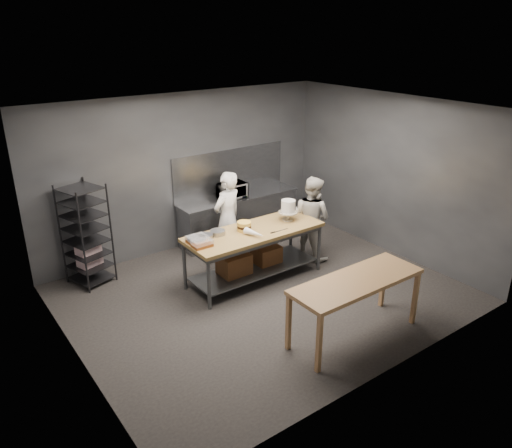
{
  "coord_description": "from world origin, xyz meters",
  "views": [
    {
      "loc": [
        -4.33,
        -5.74,
        4.16
      ],
      "look_at": [
        0.18,
        0.46,
        1.05
      ],
      "focal_mm": 35.0,
      "sensor_mm": 36.0,
      "label": 1
    }
  ],
  "objects": [
    {
      "name": "back_counter",
      "position": [
        1.0,
        2.18,
        0.45
      ],
      "size": [
        2.6,
        0.6,
        0.9
      ],
      "color": "slate",
      "rests_on": "ground"
    },
    {
      "name": "cake_pans",
      "position": [
        -0.66,
        0.69,
        0.96
      ],
      "size": [
        0.7,
        0.33,
        0.07
      ],
      "color": "gray",
      "rests_on": "work_table"
    },
    {
      "name": "splashback_panel",
      "position": [
        1.0,
        2.48,
        1.35
      ],
      "size": [
        2.6,
        0.02,
        0.9
      ],
      "primitive_type": "cube",
      "color": "slate",
      "rests_on": "back_counter"
    },
    {
      "name": "chef_behind",
      "position": [
        0.18,
        1.34,
        0.87
      ],
      "size": [
        0.72,
        0.57,
        1.74
      ],
      "primitive_type": "imported",
      "rotation": [
        0.0,
        0.0,
        3.4
      ],
      "color": "white",
      "rests_on": "ground"
    },
    {
      "name": "frosted_cake_stand",
      "position": [
        0.94,
        0.54,
        1.15
      ],
      "size": [
        0.34,
        0.34,
        0.37
      ],
      "color": "#A99F87",
      "rests_on": "work_table"
    },
    {
      "name": "pastry_clamshells",
      "position": [
        -0.85,
        0.56,
        0.98
      ],
      "size": [
        0.33,
        0.41,
        0.11
      ],
      "color": "#A85821",
      "rests_on": "work_table"
    },
    {
      "name": "piping_bag",
      "position": [
        0.03,
        0.29,
        0.98
      ],
      "size": [
        0.22,
        0.4,
        0.12
      ],
      "primitive_type": "cone",
      "rotation": [
        1.57,
        0.0,
        0.27
      ],
      "color": "white",
      "rests_on": "work_table"
    },
    {
      "name": "ground",
      "position": [
        0.0,
        0.0,
        0.0
      ],
      "size": [
        6.0,
        6.0,
        0.0
      ],
      "primitive_type": "plane",
      "color": "black",
      "rests_on": "ground"
    },
    {
      "name": "back_wall",
      "position": [
        0.0,
        2.5,
        1.5
      ],
      "size": [
        6.0,
        0.04,
        3.0
      ],
      "primitive_type": "cube",
      "color": "#4C4F54",
      "rests_on": "ground"
    },
    {
      "name": "speed_rack",
      "position": [
        -2.13,
        2.1,
        0.86
      ],
      "size": [
        0.77,
        0.8,
        1.75
      ],
      "color": "black",
      "rests_on": "ground"
    },
    {
      "name": "microwave",
      "position": [
        0.85,
        2.18,
        1.05
      ],
      "size": [
        0.54,
        0.37,
        0.3
      ],
      "primitive_type": "imported",
      "color": "black",
      "rests_on": "back_counter"
    },
    {
      "name": "work_table",
      "position": [
        0.15,
        0.53,
        0.57
      ],
      "size": [
        2.4,
        0.9,
        0.92
      ],
      "color": "olive",
      "rests_on": "ground"
    },
    {
      "name": "layer_cake",
      "position": [
        0.04,
        0.6,
        1.0
      ],
      "size": [
        0.24,
        0.24,
        0.16
      ],
      "color": "gold",
      "rests_on": "work_table"
    },
    {
      "name": "chef_right",
      "position": [
        1.58,
        0.62,
        0.79
      ],
      "size": [
        0.74,
        0.87,
        1.58
      ],
      "primitive_type": "imported",
      "rotation": [
        0.0,
        0.0,
        1.77
      ],
      "color": "silver",
      "rests_on": "ground"
    },
    {
      "name": "near_counter",
      "position": [
        0.33,
        -1.68,
        0.81
      ],
      "size": [
        2.0,
        0.7,
        0.9
      ],
      "color": "#9E7441",
      "rests_on": "ground"
    },
    {
      "name": "offset_spatula",
      "position": [
        0.46,
        0.24,
        0.93
      ],
      "size": [
        0.36,
        0.02,
        0.02
      ],
      "color": "slate",
      "rests_on": "work_table"
    }
  ]
}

